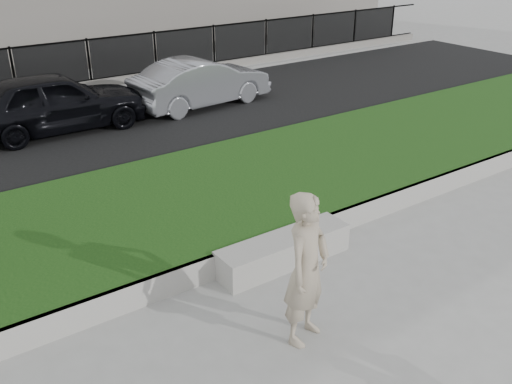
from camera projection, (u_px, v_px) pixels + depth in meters
ground at (294, 298)px, 7.86m from camera, size 90.00×90.00×0.00m
grass_bank at (188, 206)px, 10.00m from camera, size 34.00×4.00×0.40m
grass_kerb at (251, 254)px, 8.55m from camera, size 34.00×0.08×0.40m
street at (81, 131)px, 14.16m from camera, size 34.00×7.00×0.04m
far_pavement at (30, 90)px, 17.48m from camera, size 34.00×3.00×0.12m
iron_fence at (37, 82)px, 16.53m from camera, size 32.00×0.30×1.50m
stone_bench at (284, 250)px, 8.59m from camera, size 2.18×0.54×0.45m
man at (307, 269)px, 6.73m from camera, size 0.85×0.71×1.98m
book at (306, 227)px, 8.76m from camera, size 0.25×0.21×0.02m
car_dark at (55, 102)px, 13.81m from camera, size 4.38×1.83×1.48m
car_silver at (201, 82)px, 15.82m from camera, size 4.13×1.79×1.32m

